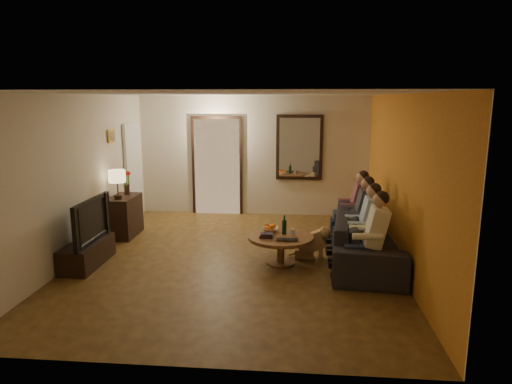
# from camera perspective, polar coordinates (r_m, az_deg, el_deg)

# --- Properties ---
(floor) EXTENTS (5.00, 6.00, 0.01)m
(floor) POSITION_cam_1_polar(r_m,az_deg,el_deg) (7.38, -2.56, -8.45)
(floor) COLOR #4A3013
(floor) RESTS_ON ground
(ceiling) EXTENTS (5.00, 6.00, 0.01)m
(ceiling) POSITION_cam_1_polar(r_m,az_deg,el_deg) (6.93, -2.75, 12.19)
(ceiling) COLOR white
(ceiling) RESTS_ON back_wall
(back_wall) EXTENTS (5.00, 0.02, 2.60)m
(back_wall) POSITION_cam_1_polar(r_m,az_deg,el_deg) (9.99, -0.34, 4.53)
(back_wall) COLOR beige
(back_wall) RESTS_ON floor
(front_wall) EXTENTS (5.00, 0.02, 2.60)m
(front_wall) POSITION_cam_1_polar(r_m,az_deg,el_deg) (4.16, -8.22, -5.62)
(front_wall) COLOR beige
(front_wall) RESTS_ON floor
(left_wall) EXTENTS (0.02, 6.00, 2.60)m
(left_wall) POSITION_cam_1_polar(r_m,az_deg,el_deg) (7.78, -21.24, 1.73)
(left_wall) COLOR beige
(left_wall) RESTS_ON floor
(right_wall) EXTENTS (0.02, 6.00, 2.60)m
(right_wall) POSITION_cam_1_polar(r_m,az_deg,el_deg) (7.15, 17.63, 1.17)
(right_wall) COLOR beige
(right_wall) RESTS_ON floor
(orange_accent) EXTENTS (0.01, 6.00, 2.60)m
(orange_accent) POSITION_cam_1_polar(r_m,az_deg,el_deg) (7.15, 17.55, 1.17)
(orange_accent) COLOR orange
(orange_accent) RESTS_ON right_wall
(kitchen_doorway) EXTENTS (1.00, 0.06, 2.10)m
(kitchen_doorway) POSITION_cam_1_polar(r_m,az_deg,el_deg) (10.11, -4.87, 3.14)
(kitchen_doorway) COLOR #FFE0A5
(kitchen_doorway) RESTS_ON floor
(door_trim) EXTENTS (1.12, 0.04, 2.22)m
(door_trim) POSITION_cam_1_polar(r_m,az_deg,el_deg) (10.10, -4.88, 3.13)
(door_trim) COLOR black
(door_trim) RESTS_ON floor
(fridge_glimpse) EXTENTS (0.45, 0.03, 1.70)m
(fridge_glimpse) POSITION_cam_1_polar(r_m,az_deg,el_deg) (10.10, -3.45, 2.29)
(fridge_glimpse) COLOR silver
(fridge_glimpse) RESTS_ON floor
(mirror_frame) EXTENTS (1.00, 0.05, 1.40)m
(mirror_frame) POSITION_cam_1_polar(r_m,az_deg,el_deg) (9.88, 5.45, 5.57)
(mirror_frame) COLOR black
(mirror_frame) RESTS_ON back_wall
(mirror_glass) EXTENTS (0.86, 0.02, 1.26)m
(mirror_glass) POSITION_cam_1_polar(r_m,az_deg,el_deg) (9.85, 5.45, 5.55)
(mirror_glass) COLOR white
(mirror_glass) RESTS_ON back_wall
(white_door) EXTENTS (0.06, 0.85, 2.04)m
(white_door) POSITION_cam_1_polar(r_m,az_deg,el_deg) (9.89, -15.08, 2.43)
(white_door) COLOR white
(white_door) RESTS_ON floor
(framed_art) EXTENTS (0.03, 0.28, 0.24)m
(framed_art) POSITION_cam_1_polar(r_m,az_deg,el_deg) (8.88, -17.63, 6.68)
(framed_art) COLOR #B28C33
(framed_art) RESTS_ON left_wall
(art_canvas) EXTENTS (0.01, 0.22, 0.18)m
(art_canvas) POSITION_cam_1_polar(r_m,az_deg,el_deg) (8.87, -17.54, 6.68)
(art_canvas) COLOR brown
(art_canvas) RESTS_ON left_wall
(dresser) EXTENTS (0.45, 0.84, 0.75)m
(dresser) POSITION_cam_1_polar(r_m,az_deg,el_deg) (8.87, -16.17, -2.92)
(dresser) COLOR black
(dresser) RESTS_ON floor
(table_lamp) EXTENTS (0.30, 0.30, 0.54)m
(table_lamp) POSITION_cam_1_polar(r_m,az_deg,el_deg) (8.54, -16.93, 0.91)
(table_lamp) COLOR beige
(table_lamp) RESTS_ON dresser
(flower_vase) EXTENTS (0.14, 0.14, 0.44)m
(flower_vase) POSITION_cam_1_polar(r_m,az_deg,el_deg) (8.95, -15.87, 1.12)
(flower_vase) COLOR red
(flower_vase) RESTS_ON dresser
(tv_stand) EXTENTS (0.45, 1.11, 0.37)m
(tv_stand) POSITION_cam_1_polar(r_m,az_deg,el_deg) (7.55, -20.34, -7.21)
(tv_stand) COLOR black
(tv_stand) RESTS_ON floor
(tv) EXTENTS (1.18, 0.16, 0.68)m
(tv) POSITION_cam_1_polar(r_m,az_deg,el_deg) (7.41, -20.62, -3.35)
(tv) COLOR black
(tv) RESTS_ON tv_stand
(sofa) EXTENTS (2.69, 1.30, 0.76)m
(sofa) POSITION_cam_1_polar(r_m,az_deg,el_deg) (7.45, 13.79, -5.51)
(sofa) COLOR black
(sofa) RESTS_ON floor
(person_a) EXTENTS (0.60, 0.40, 1.20)m
(person_a) POSITION_cam_1_polar(r_m,az_deg,el_deg) (6.52, 14.18, -5.94)
(person_a) COLOR tan
(person_a) RESTS_ON sofa
(person_b) EXTENTS (0.60, 0.40, 1.20)m
(person_b) POSITION_cam_1_polar(r_m,az_deg,el_deg) (7.09, 13.43, -4.49)
(person_b) COLOR tan
(person_b) RESTS_ON sofa
(person_c) EXTENTS (0.60, 0.40, 1.20)m
(person_c) POSITION_cam_1_polar(r_m,az_deg,el_deg) (7.66, 12.80, -3.26)
(person_c) COLOR tan
(person_c) RESTS_ON sofa
(person_d) EXTENTS (0.60, 0.40, 1.20)m
(person_d) POSITION_cam_1_polar(r_m,az_deg,el_deg) (8.24, 12.26, -2.20)
(person_d) COLOR tan
(person_d) RESTS_ON sofa
(dog) EXTENTS (0.58, 0.29, 0.56)m
(dog) POSITION_cam_1_polar(r_m,az_deg,el_deg) (7.41, 6.89, -6.13)
(dog) COLOR #A5874C
(dog) RESTS_ON floor
(coffee_table) EXTENTS (1.14, 1.14, 0.45)m
(coffee_table) POSITION_cam_1_polar(r_m,az_deg,el_deg) (7.14, 3.09, -7.22)
(coffee_table) COLOR #5C301B
(coffee_table) RESTS_ON floor
(bowl) EXTENTS (0.26, 0.26, 0.06)m
(bowl) POSITION_cam_1_polar(r_m,az_deg,el_deg) (7.28, 1.76, -4.72)
(bowl) COLOR white
(bowl) RESTS_ON coffee_table
(oranges) EXTENTS (0.20, 0.20, 0.08)m
(oranges) POSITION_cam_1_polar(r_m,az_deg,el_deg) (7.26, 1.76, -4.20)
(oranges) COLOR orange
(oranges) RESTS_ON bowl
(wine_bottle) EXTENTS (0.07, 0.07, 0.31)m
(wine_bottle) POSITION_cam_1_polar(r_m,az_deg,el_deg) (7.12, 3.56, -4.07)
(wine_bottle) COLOR black
(wine_bottle) RESTS_ON coffee_table
(wine_glass) EXTENTS (0.06, 0.06, 0.10)m
(wine_glass) POSITION_cam_1_polar(r_m,az_deg,el_deg) (7.10, 4.59, -5.02)
(wine_glass) COLOR silver
(wine_glass) RESTS_ON coffee_table
(book_stack) EXTENTS (0.20, 0.15, 0.07)m
(book_stack) POSITION_cam_1_polar(r_m,az_deg,el_deg) (6.98, 1.27, -5.42)
(book_stack) COLOR black
(book_stack) RESTS_ON coffee_table
(laptop) EXTENTS (0.33, 0.21, 0.03)m
(laptop) POSITION_cam_1_polar(r_m,az_deg,el_deg) (6.80, 3.88, -6.09)
(laptop) COLOR black
(laptop) RESTS_ON coffee_table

